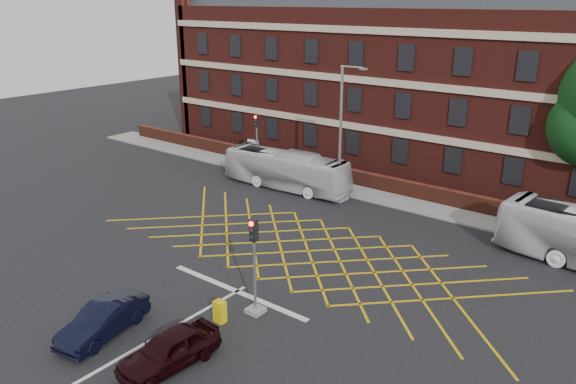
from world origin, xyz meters
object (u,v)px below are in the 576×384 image
Objects in this scene: street_lamp at (341,156)px; car_maroon at (169,350)px; car_navy at (103,320)px; utility_cabinet at (220,312)px; traffic_light_near at (255,275)px; direction_signs at (253,149)px; traffic_light_far at (257,147)px; bus_left at (286,170)px.

car_maroon is at bearing -75.31° from street_lamp.
utility_cabinet is (2.95, 3.51, -0.19)m from car_navy.
traffic_light_near is at bearing 94.45° from car_maroon.
direction_signs is (-11.02, 21.42, 0.72)m from car_navy.
traffic_light_far reaches higher than direction_signs.
car_navy is 6.24m from traffic_light_near.
street_lamp is (-4.93, 14.04, 1.23)m from traffic_light_near.
bus_left is 6.06m from direction_signs.
car_navy is 1.02× the size of car_maroon.
car_maroon reaches higher than utility_cabinet.
traffic_light_near is (0.03, 4.67, 1.09)m from car_maroon.
street_lamp is (-1.31, 19.00, 2.34)m from car_navy.
bus_left is 1.08× the size of street_lamp.
traffic_light_near reaches higher than direction_signs.
traffic_light_far reaches higher than bus_left.
traffic_light_near is at bearing -49.15° from traffic_light_far.
direction_signs is at bearing 105.92° from car_navy.
direction_signs reaches higher than car_navy.
car_navy is at bearing -86.05° from street_lamp.
traffic_light_far is at bearing 104.73° from car_navy.
direction_signs is (-9.71, 2.42, -1.62)m from street_lamp.
traffic_light_near is at bearing -70.64° from street_lamp.
traffic_light_far is (-13.87, 20.74, 1.09)m from car_maroon.
car_maroon is 4.17× the size of utility_cabinet.
traffic_light_far reaches higher than utility_cabinet.
traffic_light_near reaches higher than car_navy.
car_navy is 19.19m from street_lamp.
bus_left is 4.31× the size of direction_signs.
traffic_light_far is at bearing 130.85° from traffic_light_near.
car_navy is at bearing -130.07° from utility_cabinet.
traffic_light_near is (3.62, 4.96, 1.10)m from car_navy.
bus_left is at bearing 119.29° from utility_cabinet.
street_lamp is 3.98× the size of direction_signs.
car_navy is 24.10m from direction_signs.
traffic_light_far is at bearing 127.05° from utility_cabinet.
street_lamp is 9.25× the size of utility_cabinet.
street_lamp reaches higher than car_navy.
direction_signs is at bearing 129.46° from car_maroon.
traffic_light_far is at bearing 128.56° from car_maroon.
direction_signs reaches higher than car_maroon.
car_navy is at bearing -63.97° from traffic_light_far.
car_maroon is (9.18, -18.45, -0.65)m from bus_left.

